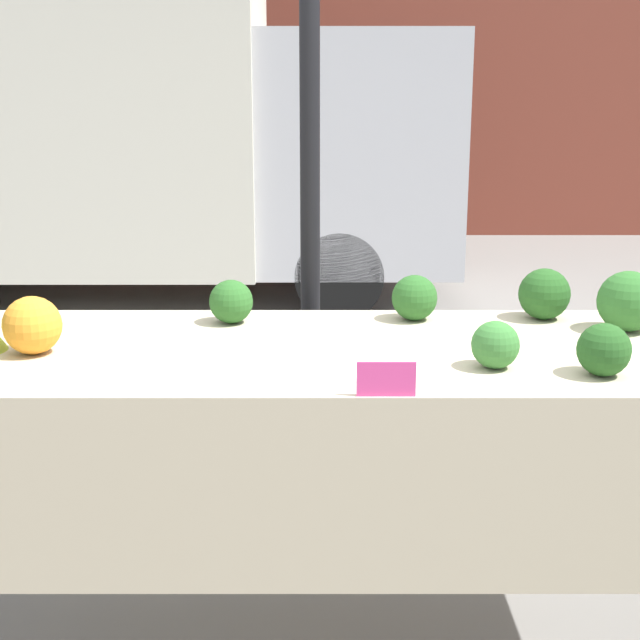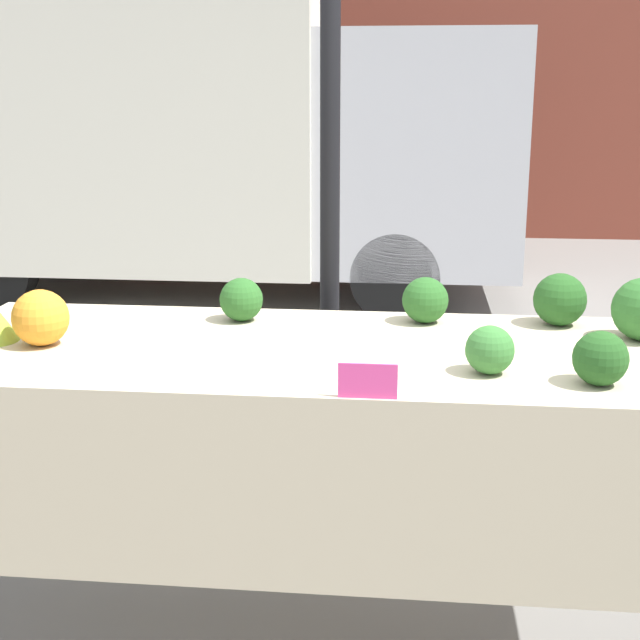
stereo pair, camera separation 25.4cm
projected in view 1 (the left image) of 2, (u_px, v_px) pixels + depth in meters
ground_plane at (320, 625)px, 2.80m from camera, size 40.00×40.00×0.00m
tent_pole at (310, 213)px, 3.14m from camera, size 0.07×0.07×2.41m
parked_truck at (132, 119)px, 6.92m from camera, size 4.64×1.86×2.72m
market_table at (320, 390)px, 2.53m from camera, size 2.28×0.88×0.91m
orange_cauliflower at (32, 325)px, 2.48m from camera, size 0.16×0.16×0.16m
broccoli_head_0 at (231, 302)px, 2.81m from camera, size 0.14×0.14×0.14m
broccoli_head_2 at (495, 345)px, 2.36m from camera, size 0.13×0.13×0.13m
broccoli_head_3 at (545, 294)px, 2.86m from camera, size 0.17×0.17×0.17m
broccoli_head_4 at (604, 350)px, 2.29m from camera, size 0.14×0.14×0.14m
broccoli_head_5 at (628, 302)px, 2.71m from camera, size 0.19×0.19×0.19m
broccoli_head_6 at (415, 298)px, 2.85m from camera, size 0.15×0.15×0.15m
price_sign at (386, 379)px, 2.14m from camera, size 0.14×0.01×0.09m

